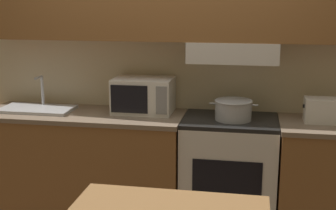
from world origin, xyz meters
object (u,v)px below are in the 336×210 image
object	(u,v)px
cooking_pot	(233,109)
stove_range	(229,173)
toaster	(323,110)
sink_basin	(37,108)
microwave	(143,95)

from	to	relation	value
cooking_pot	stove_range	bearing A→B (deg)	133.32
stove_range	toaster	world-z (taller)	toaster
cooking_pot	sink_basin	size ratio (longest dim) A/B	0.62
microwave	sink_basin	size ratio (longest dim) A/B	0.80
toaster	stove_range	bearing A→B (deg)	-178.42
stove_range	sink_basin	distance (m)	1.65
cooking_pot	microwave	bearing A→B (deg)	170.96
toaster	sink_basin	size ratio (longest dim) A/B	0.47
cooking_pot	sink_basin	distance (m)	1.61
cooking_pot	toaster	size ratio (longest dim) A/B	1.32
cooking_pot	sink_basin	world-z (taller)	sink_basin
microwave	stove_range	bearing A→B (deg)	-7.43
stove_range	microwave	world-z (taller)	microwave
microwave	toaster	bearing A→B (deg)	-3.02
microwave	toaster	world-z (taller)	microwave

